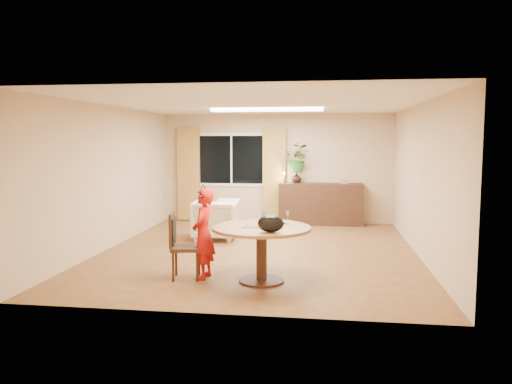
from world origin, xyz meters
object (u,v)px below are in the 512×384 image
at_px(sideboard, 321,204).
at_px(dining_table, 262,238).
at_px(child, 203,234).
at_px(dining_chair, 186,246).
at_px(armchair, 215,220).

bearing_deg(sideboard, dining_table, -98.96).
bearing_deg(child, dining_table, 88.83).
distance_m(dining_table, sideboard, 4.96).
xyz_separation_m(dining_table, child, (-0.84, 0.07, 0.03)).
xyz_separation_m(dining_table, sideboard, (0.77, 4.90, -0.13)).
relative_size(dining_chair, sideboard, 0.49).
xyz_separation_m(dining_table, dining_chair, (-1.09, 0.02, -0.14)).
bearing_deg(dining_chair, armchair, 84.41).
distance_m(child, sideboard, 5.10).
relative_size(child, sideboard, 0.66).
relative_size(dining_chair, armchair, 1.10).
bearing_deg(armchair, dining_chair, 91.13).
xyz_separation_m(dining_chair, armchair, (-0.21, 2.86, -0.08)).
distance_m(dining_table, dining_chair, 1.10).
relative_size(dining_table, child, 1.07).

